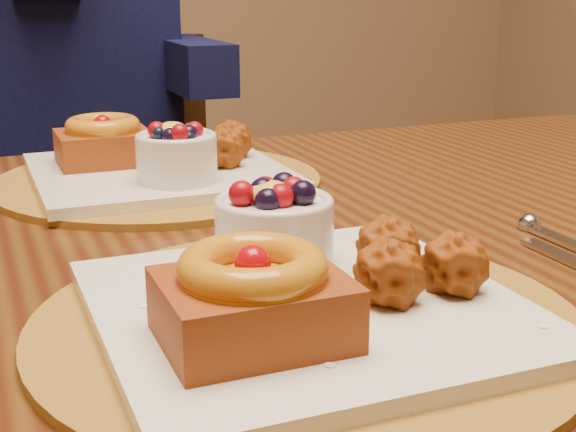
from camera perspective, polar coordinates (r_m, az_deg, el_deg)
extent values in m
cube|color=#38170A|center=(0.76, -5.29, -2.93)|extent=(1.60, 0.90, 0.04)
cylinder|color=#38170A|center=(1.53, 17.57, -8.56)|extent=(0.06, 0.06, 0.71)
cylinder|color=brown|center=(0.55, 1.38, -7.55)|extent=(0.38, 0.38, 0.01)
cube|color=white|center=(0.55, 1.39, -6.59)|extent=(0.28, 0.28, 0.01)
cube|color=#541E07|center=(0.48, -2.48, -6.63)|extent=(0.11, 0.09, 0.04)
torus|color=#9B5009|center=(0.47, -2.52, -3.62)|extent=(0.09, 0.09, 0.02)
sphere|color=#9C020A|center=(0.47, -2.52, -3.39)|extent=(0.02, 0.02, 0.02)
sphere|color=#97400B|center=(0.59, 7.10, -2.32)|extent=(0.04, 0.04, 0.04)
sphere|color=#97400B|center=(0.54, 7.15, -4.15)|extent=(0.04, 0.04, 0.04)
sphere|color=#97400B|center=(0.57, 11.75, -3.40)|extent=(0.04, 0.04, 0.04)
cylinder|color=white|center=(0.61, -0.98, -1.26)|extent=(0.09, 0.09, 0.05)
torus|color=white|center=(0.60, -0.99, 1.01)|extent=(0.09, 0.09, 0.01)
ellipsoid|color=gold|center=(0.60, -1.35, 1.72)|extent=(0.03, 0.03, 0.02)
cylinder|color=brown|center=(0.95, -9.20, 2.50)|extent=(0.38, 0.38, 0.01)
cube|color=white|center=(0.95, -9.23, 3.09)|extent=(0.28, 0.28, 0.01)
cube|color=#541E07|center=(0.98, -12.95, 4.77)|extent=(0.11, 0.09, 0.04)
torus|color=#9B5009|center=(0.97, -13.04, 6.29)|extent=(0.09, 0.09, 0.02)
sphere|color=#9C020A|center=(0.97, -13.05, 6.40)|extent=(0.02, 0.02, 0.02)
sphere|color=#97400B|center=(0.94, -4.62, 4.68)|extent=(0.04, 0.04, 0.04)
sphere|color=#97400B|center=(0.98, -6.87, 5.06)|extent=(0.04, 0.04, 0.04)
sphere|color=#97400B|center=(0.99, -4.05, 5.30)|extent=(0.04, 0.04, 0.04)
cylinder|color=white|center=(0.88, -7.92, 4.05)|extent=(0.09, 0.09, 0.05)
torus|color=white|center=(0.87, -7.98, 5.61)|extent=(0.09, 0.09, 0.01)
ellipsoid|color=gold|center=(0.87, -8.25, 6.11)|extent=(0.03, 0.03, 0.02)
cube|color=black|center=(1.57, -9.81, -4.41)|extent=(0.48, 0.48, 0.04)
cylinder|color=black|center=(1.59, -0.55, -13.00)|extent=(0.03, 0.03, 0.41)
cylinder|color=black|center=(1.77, -17.28, -10.43)|extent=(0.03, 0.03, 0.41)
cylinder|color=black|center=(1.88, -6.28, -8.21)|extent=(0.03, 0.03, 0.41)
cube|color=black|center=(1.68, -12.59, 4.73)|extent=(0.42, 0.09, 0.44)
cube|color=black|center=(1.55, -16.97, 11.19)|extent=(0.45, 0.24, 0.65)
cube|color=black|center=(1.48, -7.11, 10.70)|extent=(0.09, 0.32, 0.09)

